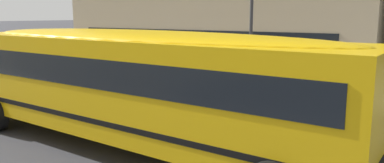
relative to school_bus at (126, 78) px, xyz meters
name	(u,v)px	position (x,y,z in m)	size (l,w,h in m)	color
ground_plane	(206,140)	(1.42, 1.46, -1.73)	(400.00, 400.00, 0.00)	#38383D
sidewalk_far	(297,93)	(1.42, 8.84, -1.72)	(120.00, 3.00, 0.01)	gray
lane_centreline	(206,140)	(1.42, 1.46, -1.72)	(110.00, 0.16, 0.01)	silver
school_bus	(126,78)	(0.00, 0.00, 0.00)	(13.09, 3.39, 2.91)	yellow
parked_car_white_past_driveway	(20,57)	(-13.95, 6.15, -0.88)	(3.94, 1.97, 1.64)	silver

